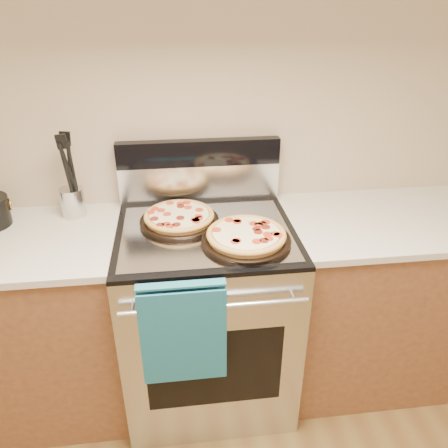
{
  "coord_description": "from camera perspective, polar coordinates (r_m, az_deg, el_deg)",
  "views": [
    {
      "loc": [
        -0.12,
        0.01,
        1.81
      ],
      "look_at": [
        0.07,
        1.55,
        1.0
      ],
      "focal_mm": 35.0,
      "sensor_mm": 36.0,
      "label": 1
    }
  ],
  "objects": [
    {
      "name": "backsplash_upper",
      "position": [
        2.06,
        -3.31,
        9.28
      ],
      "size": [
        0.76,
        0.06,
        0.12
      ],
      "primitive_type": "cube",
      "color": "black",
      "rests_on": "backsplash_lower"
    },
    {
      "name": "pepperoni_pizza_back",
      "position": [
        1.91,
        -5.86,
        0.82
      ],
      "size": [
        0.36,
        0.36,
        0.05
      ],
      "primitive_type": null,
      "rotation": [
        0.0,
        0.0,
        0.07
      ],
      "color": "#BF883A",
      "rests_on": "foil_sheet"
    },
    {
      "name": "oven_handle",
      "position": [
        1.62,
        -1.18,
        -10.81
      ],
      "size": [
        0.7,
        0.03,
        0.03
      ],
      "primitive_type": "cylinder",
      "rotation": [
        0.0,
        1.57,
        0.0
      ],
      "color": "silver",
      "rests_on": "range_body"
    },
    {
      "name": "cabinet_right",
      "position": [
        2.38,
        19.66,
        -9.28
      ],
      "size": [
        1.0,
        0.62,
        0.88
      ],
      "primitive_type": "cube",
      "color": "brown",
      "rests_on": "ground"
    },
    {
      "name": "oven_window",
      "position": [
        1.89,
        -1.21,
        -18.37
      ],
      "size": [
        0.56,
        0.01,
        0.4
      ],
      "primitive_type": "cube",
      "color": "black",
      "rests_on": "range_body"
    },
    {
      "name": "pepperoni_pizza_front",
      "position": [
        1.75,
        2.92,
        -1.67
      ],
      "size": [
        0.41,
        0.41,
        0.05
      ],
      "primitive_type": null,
      "rotation": [
        0.0,
        0.0,
        0.15
      ],
      "color": "#BF883A",
      "rests_on": "foil_sheet"
    },
    {
      "name": "range_body",
      "position": [
        2.13,
        -2.17,
        -11.9
      ],
      "size": [
        0.76,
        0.68,
        0.9
      ],
      "primitive_type": "cube",
      "color": "#B7B7BC",
      "rests_on": "ground"
    },
    {
      "name": "wall_back",
      "position": [
        2.04,
        -3.54,
        14.69
      ],
      "size": [
        4.0,
        0.0,
        4.0
      ],
      "primitive_type": "plane",
      "rotation": [
        1.57,
        0.0,
        0.0
      ],
      "color": "tan",
      "rests_on": "ground"
    },
    {
      "name": "countertop_right",
      "position": [
        2.15,
        21.57,
        0.49
      ],
      "size": [
        1.02,
        0.64,
        0.03
      ],
      "primitive_type": "cube",
      "color": "beige",
      "rests_on": "cabinet_right"
    },
    {
      "name": "cooktop",
      "position": [
        1.87,
        -2.42,
        -1.01
      ],
      "size": [
        0.76,
        0.68,
        0.02
      ],
      "primitive_type": "cube",
      "color": "black",
      "rests_on": "range_body"
    },
    {
      "name": "backsplash_lower",
      "position": [
        2.11,
        -3.2,
        5.42
      ],
      "size": [
        0.76,
        0.06,
        0.18
      ],
      "primitive_type": "cube",
      "color": "silver",
      "rests_on": "cooktop"
    },
    {
      "name": "cabinet_left",
      "position": [
        2.29,
        -25.32,
        -12.25
      ],
      "size": [
        1.0,
        0.62,
        0.88
      ],
      "primitive_type": "cube",
      "color": "brown",
      "rests_on": "ground"
    },
    {
      "name": "foil_sheet",
      "position": [
        1.84,
        -2.35,
        -1.11
      ],
      "size": [
        0.7,
        0.55,
        0.01
      ],
      "primitive_type": "cube",
      "color": "gray",
      "rests_on": "cooktop"
    },
    {
      "name": "dish_towel",
      "position": [
        1.68,
        -5.33,
        -13.74
      ],
      "size": [
        0.32,
        0.05,
        0.42
      ],
      "primitive_type": null,
      "color": "navy",
      "rests_on": "oven_handle"
    },
    {
      "name": "utensil_crock",
      "position": [
        2.1,
        -19.13,
        2.71
      ],
      "size": [
        0.14,
        0.14,
        0.13
      ],
      "primitive_type": "cylinder",
      "rotation": [
        0.0,
        0.0,
        -0.38
      ],
      "color": "silver",
      "rests_on": "countertop_left"
    }
  ]
}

